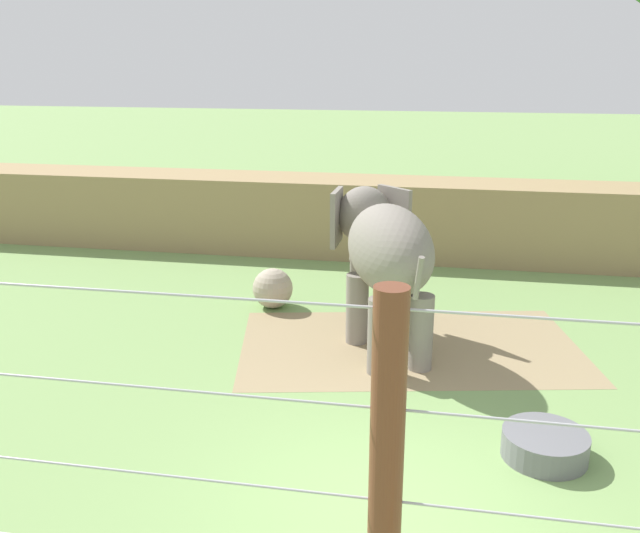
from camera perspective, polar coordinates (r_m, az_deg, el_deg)
The scene contains 7 objects.
ground_plane at distance 8.44m, azimuth 5.19°, elevation -19.23°, with size 120.00×120.00×0.00m, color #759956.
dirt_patch at distance 12.51m, azimuth 7.45°, elevation -6.56°, with size 6.01×3.46×0.01m, color #937F5B.
embankment_wall at distance 17.84m, azimuth 8.55°, elevation 3.90°, with size 36.00×1.80×1.96m, color #997F56.
elephant at distance 11.78m, azimuth 5.35°, elevation 1.24°, with size 2.31×3.39×2.70m.
enrichment_ball at distance 14.16m, azimuth -3.94°, elevation -1.81°, with size 0.83×0.83×0.83m, color tan.
cable_fence at distance 5.17m, azimuth 3.52°, elevation -20.81°, with size 9.54×0.24×3.61m.
water_tub at distance 9.61m, azimuth 18.15°, elevation -13.85°, with size 1.10×1.10×0.35m.
Camera 1 is at (0.52, -6.79, 4.98)m, focal length 38.59 mm.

